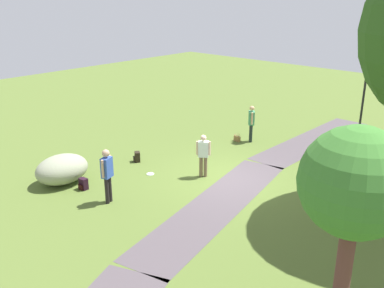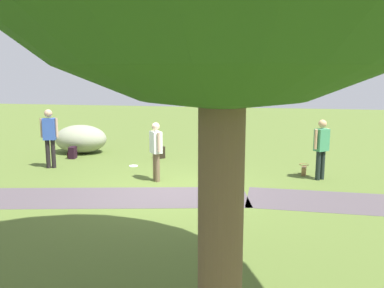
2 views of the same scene
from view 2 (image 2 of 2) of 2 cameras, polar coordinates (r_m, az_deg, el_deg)
name	(u,v)px [view 2 (image 2 of 2)]	position (r m, az deg, el deg)	size (l,w,h in m)	color
ground_plane	(167,190)	(10.46, -3.42, -6.26)	(48.00, 48.00, 0.00)	#51662A
footpath_segment_mid	(77,197)	(10.17, -15.48, -7.06)	(8.17, 3.25, 0.01)	#4F454A
lawn_boulder	(81,139)	(15.51, -15.00, 0.68)	(1.92, 1.47, 1.01)	gray
woman_with_handbag	(321,145)	(11.71, 17.30, -0.17)	(0.43, 0.42, 1.64)	black
man_near_boulder	(156,148)	(11.09, -4.95, -0.50)	(0.41, 0.43, 1.59)	brown
passerby_on_path	(49,134)	(13.25, -18.95, 1.31)	(0.50, 0.35, 1.79)	black
handbag_on_grass	(304,170)	(12.28, 15.09, -3.46)	(0.31, 0.33, 0.31)	olive
backpack_by_boulder	(72,153)	(14.61, -16.08, -1.17)	(0.27, 0.29, 0.40)	black
spare_backpack_on_lawn	(160,153)	(14.12, -4.41, -1.19)	(0.35, 0.34, 0.40)	black
frisbee_on_grass	(133,166)	(13.07, -8.05, -2.99)	(0.28, 0.28, 0.02)	white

